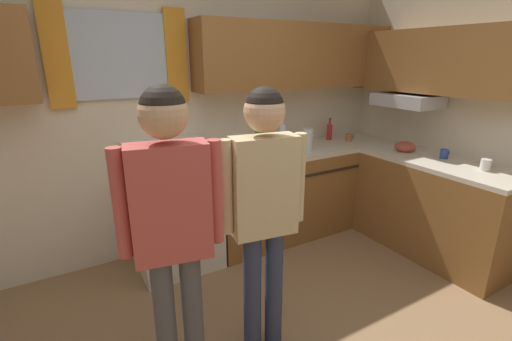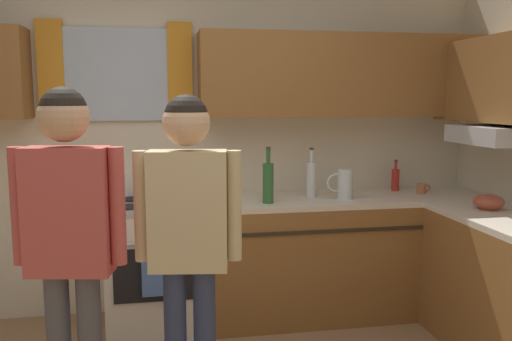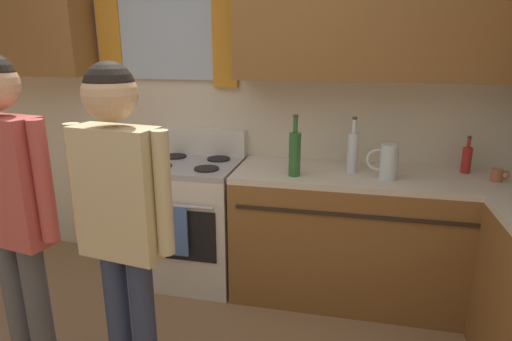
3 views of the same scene
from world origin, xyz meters
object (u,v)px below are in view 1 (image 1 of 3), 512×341
bottle_wine_green (260,143)px  bottle_sauce_red (329,132)px  mug_ceramic_white (486,165)px  adult_left (171,215)px  mug_cobalt_blue (444,154)px  mixing_bowl (405,147)px  adult_in_plaid (264,197)px  bottle_tall_clear (282,137)px  cup_terracotta (349,138)px  stove_oven (175,215)px  water_pitcher (307,139)px

bottle_wine_green → bottle_sauce_red: bearing=16.0°
mug_ceramic_white → adult_left: size_ratio=0.07×
mug_cobalt_blue → bottle_sauce_red: bearing=109.4°
mixing_bowl → adult_in_plaid: size_ratio=0.12×
bottle_tall_clear → adult_in_plaid: size_ratio=0.22×
adult_left → adult_in_plaid: 0.54m
cup_terracotta → mixing_bowl: (0.15, -0.62, 0.01)m
bottle_tall_clear → mug_cobalt_blue: bearing=-41.1°
stove_oven → water_pitcher: bearing=-4.2°
mug_ceramic_white → mixing_bowl: (-0.05, 0.74, -0.00)m
bottle_tall_clear → adult_in_plaid: bearing=-127.8°
bottle_wine_green → mug_ceramic_white: (1.44, -1.20, -0.10)m
stove_oven → water_pitcher: size_ratio=5.00×
stove_oven → mixing_bowl: (2.16, -0.62, 0.48)m
mixing_bowl → water_pitcher: bearing=147.4°
bottle_wine_green → mixing_bowl: bottle_wine_green is taller
cup_terracotta → adult_in_plaid: adult_in_plaid is taller
bottle_wine_green → cup_terracotta: bottle_wine_green is taller
bottle_wine_green → mixing_bowl: bearing=-18.4°
stove_oven → bottle_sauce_red: 1.94m
bottle_wine_green → adult_left: (-1.15, -1.10, 0.01)m
bottle_sauce_red → cup_terracotta: 0.22m
bottle_wine_green → water_pitcher: 0.58m
bottle_sauce_red → adult_in_plaid: bearing=-140.7°
stove_oven → bottle_wine_green: size_ratio=2.79×
adult_left → stove_oven: bearing=73.2°
adult_left → mug_ceramic_white: bearing=-2.3°
bottle_sauce_red → bottle_tall_clear: bearing=-169.2°
bottle_tall_clear → water_pitcher: 0.25m
stove_oven → mug_cobalt_blue: bearing=-23.2°
water_pitcher → adult_in_plaid: (-1.18, -1.14, 0.03)m
bottle_sauce_red → bottle_wine_green: size_ratio=0.62×
stove_oven → mug_ceramic_white: (2.21, -1.36, 0.48)m
water_pitcher → bottle_wine_green: bearing=-174.2°
adult_in_plaid → stove_oven: bearing=97.4°
stove_oven → adult_left: adult_left is taller
bottle_wine_green → mixing_bowl: size_ratio=1.99×
mug_cobalt_blue → cup_terracotta: mug_cobalt_blue is taller
bottle_wine_green → adult_left: 1.59m
stove_oven → water_pitcher: water_pitcher is taller
bottle_tall_clear → bottle_wine_green: bearing=-154.3°
water_pitcher → adult_left: adult_left is taller
bottle_tall_clear → mug_ceramic_white: bearing=-51.8°
water_pitcher → bottle_sauce_red: bearing=26.2°
adult_in_plaid → mixing_bowl: bearing=17.1°
mug_cobalt_blue → mug_ceramic_white: bearing=-96.3°
cup_terracotta → water_pitcher: size_ratio=0.49×
bottle_tall_clear → adult_left: (-1.51, -1.27, 0.02)m
stove_oven → adult_left: (-0.38, -1.25, 0.59)m
mug_ceramic_white → adult_left: 2.60m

